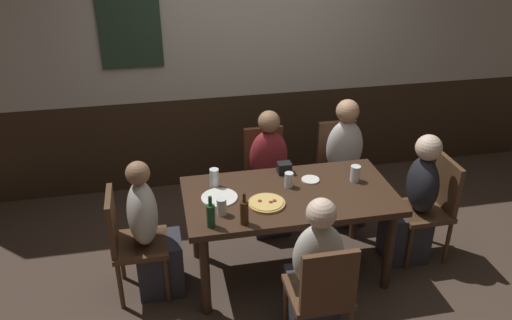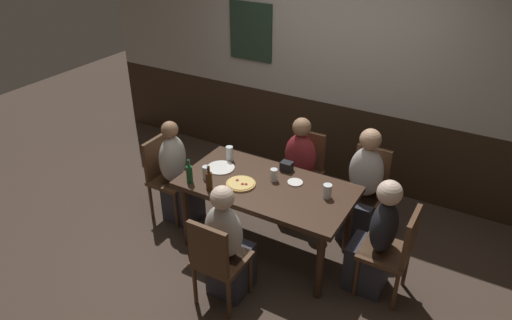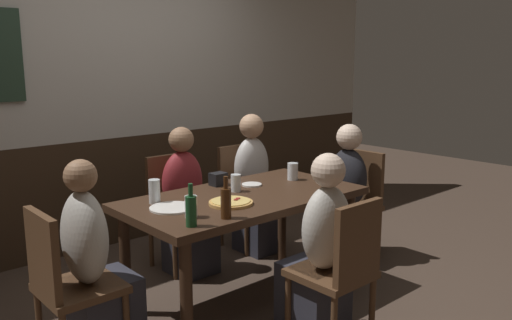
{
  "view_description": "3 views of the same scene",
  "coord_description": "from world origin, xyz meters",
  "px_view_note": "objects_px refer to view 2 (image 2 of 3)",
  "views": [
    {
      "loc": [
        -0.93,
        -3.27,
        2.78
      ],
      "look_at": [
        -0.23,
        0.13,
        0.98
      ],
      "focal_mm": 36.56,
      "sensor_mm": 36.0,
      "label": 1
    },
    {
      "loc": [
        1.73,
        -3.2,
        3.07
      ],
      "look_at": [
        -0.1,
        -0.02,
        0.98
      ],
      "focal_mm": 33.02,
      "sensor_mm": 36.0,
      "label": 2
    },
    {
      "loc": [
        -2.17,
        -2.55,
        1.63
      ],
      "look_at": [
        0.11,
        -0.0,
        0.96
      ],
      "focal_mm": 36.69,
      "sensor_mm": 36.0,
      "label": 3
    }
  ],
  "objects_px": {
    "tumbler_water": "(327,192)",
    "pint_glass_stout": "(206,173)",
    "chair_head_east": "(395,249)",
    "person_mid_far": "(297,176)",
    "beer_bottle_brown": "(209,181)",
    "chair_mid_far": "(304,168)",
    "condiment_caddy": "(287,166)",
    "person_right_far": "(362,193)",
    "highball_clear": "(274,175)",
    "person_head_east": "(375,245)",
    "chair_right_far": "(367,185)",
    "beer_bottle_green": "(189,174)",
    "pizza": "(241,184)",
    "chair_mid_near": "(217,258)",
    "person_mid_near": "(228,249)",
    "plate_white_large": "(221,168)",
    "chair_head_west": "(166,173)",
    "plate_white_small": "(295,182)",
    "dining_table": "(267,193)",
    "person_head_west": "(178,180)",
    "pint_glass_pale": "(229,154)"
  },
  "relations": [
    {
      "from": "chair_mid_near",
      "to": "condiment_caddy",
      "type": "relative_size",
      "value": 8.0
    },
    {
      "from": "plate_white_large",
      "to": "condiment_caddy",
      "type": "distance_m",
      "value": 0.64
    },
    {
      "from": "tumbler_water",
      "to": "pint_glass_stout",
      "type": "bearing_deg",
      "value": -166.28
    },
    {
      "from": "plate_white_small",
      "to": "person_mid_near",
      "type": "bearing_deg",
      "value": -104.26
    },
    {
      "from": "beer_bottle_green",
      "to": "pizza",
      "type": "bearing_deg",
      "value": 24.3
    },
    {
      "from": "chair_head_west",
      "to": "person_right_far",
      "type": "height_order",
      "value": "person_right_far"
    },
    {
      "from": "chair_head_east",
      "to": "person_head_west",
      "type": "height_order",
      "value": "person_head_west"
    },
    {
      "from": "chair_mid_near",
      "to": "pint_glass_pale",
      "type": "xyz_separation_m",
      "value": [
        -0.54,
        1.05,
        0.31
      ]
    },
    {
      "from": "chair_mid_near",
      "to": "person_mid_near",
      "type": "xyz_separation_m",
      "value": [
        0.0,
        0.16,
        -0.03
      ]
    },
    {
      "from": "person_head_east",
      "to": "person_mid_far",
      "type": "xyz_separation_m",
      "value": [
        -1.05,
        0.67,
        -0.0
      ]
    },
    {
      "from": "chair_head_east",
      "to": "beer_bottle_brown",
      "type": "height_order",
      "value": "beer_bottle_brown"
    },
    {
      "from": "person_mid_far",
      "to": "chair_mid_near",
      "type": "bearing_deg",
      "value": -90.0
    },
    {
      "from": "pint_glass_stout",
      "to": "plate_white_small",
      "type": "height_order",
      "value": "pint_glass_stout"
    },
    {
      "from": "pint_glass_pale",
      "to": "plate_white_large",
      "type": "bearing_deg",
      "value": -86.27
    },
    {
      "from": "chair_right_far",
      "to": "plate_white_small",
      "type": "height_order",
      "value": "chair_right_far"
    },
    {
      "from": "chair_mid_far",
      "to": "chair_mid_near",
      "type": "relative_size",
      "value": 1.0
    },
    {
      "from": "person_head_east",
      "to": "condiment_caddy",
      "type": "height_order",
      "value": "person_head_east"
    },
    {
      "from": "chair_mid_far",
      "to": "condiment_caddy",
      "type": "distance_m",
      "value": 0.59
    },
    {
      "from": "chair_head_west",
      "to": "person_head_east",
      "type": "height_order",
      "value": "person_head_east"
    },
    {
      "from": "chair_mid_far",
      "to": "tumbler_water",
      "type": "bearing_deg",
      "value": -53.52
    },
    {
      "from": "person_head_west",
      "to": "beer_bottle_green",
      "type": "height_order",
      "value": "person_head_west"
    },
    {
      "from": "highball_clear",
      "to": "person_head_east",
      "type": "bearing_deg",
      "value": -5.62
    },
    {
      "from": "person_head_west",
      "to": "plate_white_large",
      "type": "distance_m",
      "value": 0.59
    },
    {
      "from": "person_mid_far",
      "to": "person_right_far",
      "type": "distance_m",
      "value": 0.71
    },
    {
      "from": "beer_bottle_brown",
      "to": "plate_white_large",
      "type": "distance_m",
      "value": 0.39
    },
    {
      "from": "person_mid_near",
      "to": "pizza",
      "type": "xyz_separation_m",
      "value": [
        -0.21,
        0.55,
        0.28
      ]
    },
    {
      "from": "person_mid_far",
      "to": "condiment_caddy",
      "type": "xyz_separation_m",
      "value": [
        0.04,
        -0.35,
        0.31
      ]
    },
    {
      "from": "highball_clear",
      "to": "condiment_caddy",
      "type": "distance_m",
      "value": 0.22
    },
    {
      "from": "chair_mid_far",
      "to": "person_right_far",
      "type": "bearing_deg",
      "value": -12.88
    },
    {
      "from": "chair_mid_far",
      "to": "beer_bottle_green",
      "type": "bearing_deg",
      "value": -118.99
    },
    {
      "from": "dining_table",
      "to": "person_mid_far",
      "type": "xyz_separation_m",
      "value": [
        -0.0,
        0.67,
        -0.18
      ]
    },
    {
      "from": "person_mid_far",
      "to": "highball_clear",
      "type": "height_order",
      "value": "person_mid_far"
    },
    {
      "from": "person_head_west",
      "to": "plate_white_small",
      "type": "xyz_separation_m",
      "value": [
        1.26,
        0.16,
        0.28
      ]
    },
    {
      "from": "chair_right_far",
      "to": "tumbler_water",
      "type": "xyz_separation_m",
      "value": [
        -0.15,
        -0.75,
        0.3
      ]
    },
    {
      "from": "tumbler_water",
      "to": "person_right_far",
      "type": "bearing_deg",
      "value": 75.65
    },
    {
      "from": "person_head_west",
      "to": "beer_bottle_brown",
      "type": "xyz_separation_m",
      "value": [
        0.64,
        -0.33,
        0.37
      ]
    },
    {
      "from": "chair_right_far",
      "to": "person_right_far",
      "type": "relative_size",
      "value": 0.75
    },
    {
      "from": "dining_table",
      "to": "person_right_far",
      "type": "bearing_deg",
      "value": 43.79
    },
    {
      "from": "chair_mid_far",
      "to": "person_mid_far",
      "type": "distance_m",
      "value": 0.16
    },
    {
      "from": "person_head_east",
      "to": "pint_glass_pale",
      "type": "relative_size",
      "value": 7.44
    },
    {
      "from": "person_mid_near",
      "to": "beer_bottle_green",
      "type": "bearing_deg",
      "value": 150.69
    },
    {
      "from": "beer_bottle_green",
      "to": "pint_glass_pale",
      "type": "bearing_deg",
      "value": 79.97
    },
    {
      "from": "person_right_far",
      "to": "plate_white_small",
      "type": "distance_m",
      "value": 0.76
    },
    {
      "from": "chair_mid_near",
      "to": "person_right_far",
      "type": "relative_size",
      "value": 0.75
    },
    {
      "from": "pizza",
      "to": "pint_glass_pale",
      "type": "height_order",
      "value": "pint_glass_pale"
    },
    {
      "from": "chair_mid_near",
      "to": "chair_head_east",
      "type": "bearing_deg",
      "value": 34.52
    },
    {
      "from": "chair_mid_near",
      "to": "beer_bottle_brown",
      "type": "bearing_deg",
      "value": 128.8
    },
    {
      "from": "person_mid_far",
      "to": "beer_bottle_brown",
      "type": "xyz_separation_m",
      "value": [
        -0.41,
        -1.0,
        0.36
      ]
    },
    {
      "from": "beer_bottle_brown",
      "to": "plate_white_large",
      "type": "bearing_deg",
      "value": 108.71
    },
    {
      "from": "chair_head_east",
      "to": "pint_glass_stout",
      "type": "height_order",
      "value": "chair_head_east"
    }
  ]
}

